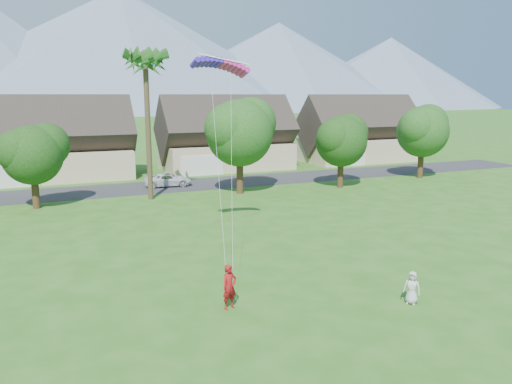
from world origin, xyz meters
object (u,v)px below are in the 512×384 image
parked_car (168,180)px  parafoil_kite (221,63)px  watcher (412,288)px  kite_flyer (229,287)px

parked_car → parafoil_kite: bearing=-178.6°
parafoil_kite → watcher: bearing=-68.1°
parked_car → kite_flyer: bearing=177.1°
parked_car → parafoil_kite: 22.48m
kite_flyer → watcher: kite_flyer is taller
watcher → parafoil_kite: 15.83m
watcher → parafoil_kite: bearing=161.5°
watcher → parked_car: watcher is taller
kite_flyer → parked_car: bearing=62.4°
kite_flyer → parafoil_kite: parafoil_kite is taller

